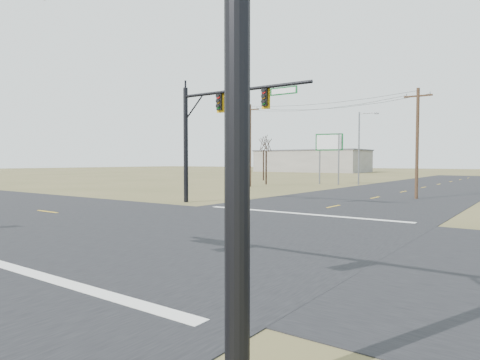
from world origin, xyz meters
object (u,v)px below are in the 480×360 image
utility_pole_far (250,144)px  bare_tree_b (264,143)px  streetlight_c (360,144)px  highway_sign (329,149)px  bare_tree_a (266,143)px  mast_arm_near (60,0)px  utility_pole_near (417,141)px  mast_arm_far (217,118)px

utility_pole_far → bare_tree_b: utility_pole_far is taller
utility_pole_far → streetlight_c: size_ratio=1.05×
highway_sign → bare_tree_a: (-6.14, -4.75, 0.68)m
utility_pole_far → highway_sign: bearing=61.2°
mast_arm_near → bare_tree_a: 45.70m
utility_pole_far → bare_tree_a: 4.90m
utility_pole_near → mast_arm_far: bearing=-128.8°
bare_tree_b → bare_tree_a: bearing=-55.6°
mast_arm_near → bare_tree_b: (-27.63, 49.30, -0.00)m
utility_pole_far → bare_tree_a: (-0.89, 4.80, 0.30)m
utility_pole_near → bare_tree_b: utility_pole_near is taller
highway_sign → streetlight_c: bearing=-3.1°
highway_sign → bare_tree_a: size_ratio=0.97×
mast_arm_far → utility_pole_near: bearing=41.3°
streetlight_c → bare_tree_a: 11.28m
utility_pole_near → utility_pole_far: size_ratio=0.91×
mast_arm_far → utility_pole_near: utility_pole_near is taller
streetlight_c → bare_tree_a: bearing=-156.6°
streetlight_c → bare_tree_b: streetlight_c is taller
mast_arm_far → highway_sign: 27.50m
mast_arm_near → bare_tree_a: bearing=119.2°
mast_arm_near → utility_pole_near: bearing=94.1°
mast_arm_far → streetlight_c: streetlight_c is taller
mast_arm_near → mast_arm_far: size_ratio=1.12×
mast_arm_far → bare_tree_b: bearing=107.8°
highway_sign → bare_tree_b: bearing=143.7°
utility_pole_far → streetlight_c: bearing=49.8°
highway_sign → bare_tree_b: size_ratio=0.91×
utility_pole_near → bare_tree_a: 22.54m
utility_pole_far → bare_tree_b: 15.49m
bare_tree_a → bare_tree_b: (-6.14, 8.98, 0.42)m
bare_tree_a → bare_tree_b: bare_tree_b is taller
bare_tree_a → bare_tree_b: 10.89m
streetlight_c → bare_tree_a: size_ratio=1.36×
utility_pole_near → bare_tree_a: utility_pole_near is taller
mast_arm_near → mast_arm_far: bearing=123.1°
utility_pole_far → streetlight_c: (8.86, 10.47, 0.11)m
highway_sign → streetlight_c: (3.61, 0.92, 0.49)m
mast_arm_far → bare_tree_a: (-10.34, 22.40, -0.59)m
utility_pole_near → streetlight_c: size_ratio=0.96×
mast_arm_near → utility_pole_near: (-1.50, 29.94, -1.12)m
mast_arm_far → bare_tree_b: mast_arm_far is taller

